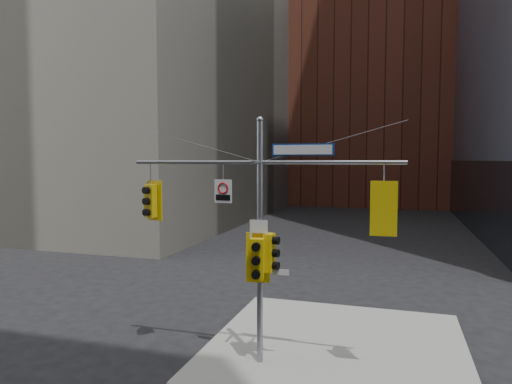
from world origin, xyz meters
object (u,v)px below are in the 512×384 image
Objects in this scene: traffic_light_pole_front at (257,259)px; street_sign_blade at (302,150)px; traffic_light_east_arm at (383,208)px; regulatory_sign_arm at (223,191)px; signal_assembly at (260,217)px; traffic_light_pole_side at (271,253)px; traffic_light_west_arm at (151,201)px.

traffic_light_pole_front is 3.34m from street_sign_blade.
regulatory_sign_arm is at bearing -3.62° from traffic_light_east_arm.
street_sign_blade is at bearing 2.80° from traffic_light_pole_front.
traffic_light_pole_front is (-3.42, -0.27, -1.54)m from traffic_light_east_arm.
signal_assembly is at bearing -179.00° from street_sign_blade.
traffic_light_pole_side is 3.08m from street_sign_blade.
signal_assembly is 7.27× the size of traffic_light_pole_side.
regulatory_sign_arm is at bearing -178.57° from street_sign_blade.
signal_assembly is 2.29m from street_sign_blade.
street_sign_blade reaches higher than traffic_light_east_arm.
regulatory_sign_arm is (2.42, -0.03, 0.37)m from traffic_light_west_arm.
regulatory_sign_arm is (-1.45, -0.02, 1.76)m from traffic_light_pole_side.
signal_assembly is 4.56× the size of street_sign_blade.
signal_assembly reaches higher than traffic_light_pole_front.
traffic_light_pole_side is (0.33, 0.00, -1.01)m from signal_assembly.
traffic_light_pole_side is 1.60× the size of regulatory_sign_arm.
street_sign_blade is (1.23, 0.00, 1.93)m from signal_assembly.
signal_assembly is at bearing 13.78° from traffic_light_west_arm.
signal_assembly is at bearing 98.58° from traffic_light_pole_side.
traffic_light_west_arm reaches higher than traffic_light_pole_front.
traffic_light_west_arm is at bearing 98.36° from traffic_light_pole_side.
traffic_light_pole_front is 0.83× the size of street_sign_blade.
traffic_light_east_arm is at bearing 0.00° from signal_assembly.
traffic_light_east_arm is (6.96, -0.01, 0.00)m from traffic_light_west_arm.
traffic_light_west_arm is at bearing -3.99° from traffic_light_east_arm.
regulatory_sign_arm is at bearing -178.97° from signal_assembly.
traffic_light_east_arm is at bearing 3.92° from regulatory_sign_arm.
traffic_light_east_arm is 2.68m from street_sign_blade.
traffic_light_east_arm is at bearing -81.45° from traffic_light_pole_side.
traffic_light_pole_side is at bearing 0.03° from signal_assembly.
traffic_light_east_arm is 3.76m from traffic_light_pole_front.
traffic_light_east_arm is 4.56m from regulatory_sign_arm.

